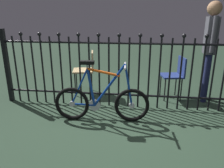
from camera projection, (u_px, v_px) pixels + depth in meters
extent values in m
plane|color=#243728|center=(120.00, 123.00, 3.20)|extent=(20.00, 20.00, 0.00)
cylinder|color=black|center=(8.00, 69.00, 3.89)|extent=(0.03, 0.03, 1.20)
sphere|color=black|center=(2.00, 34.00, 3.69)|extent=(0.07, 0.07, 0.07)
cylinder|color=black|center=(16.00, 70.00, 3.87)|extent=(0.03, 0.03, 1.20)
cylinder|color=black|center=(25.00, 70.00, 3.85)|extent=(0.03, 0.03, 1.20)
sphere|color=black|center=(21.00, 34.00, 3.65)|extent=(0.07, 0.07, 0.07)
cylinder|color=black|center=(34.00, 70.00, 3.83)|extent=(0.03, 0.03, 1.20)
cylinder|color=black|center=(43.00, 71.00, 3.80)|extent=(0.03, 0.03, 1.20)
sphere|color=black|center=(39.00, 34.00, 3.61)|extent=(0.07, 0.07, 0.07)
cylinder|color=black|center=(52.00, 71.00, 3.78)|extent=(0.03, 0.03, 1.20)
cylinder|color=black|center=(61.00, 71.00, 3.76)|extent=(0.03, 0.03, 1.20)
sphere|color=black|center=(59.00, 34.00, 3.57)|extent=(0.07, 0.07, 0.07)
cylinder|color=black|center=(71.00, 72.00, 3.74)|extent=(0.03, 0.03, 1.20)
cylinder|color=black|center=(80.00, 72.00, 3.72)|extent=(0.03, 0.03, 1.20)
sphere|color=black|center=(78.00, 35.00, 3.53)|extent=(0.07, 0.07, 0.07)
cylinder|color=black|center=(90.00, 72.00, 3.70)|extent=(0.03, 0.03, 1.20)
cylinder|color=black|center=(99.00, 73.00, 3.68)|extent=(0.03, 0.03, 1.20)
sphere|color=black|center=(98.00, 35.00, 3.49)|extent=(0.07, 0.07, 0.07)
cylinder|color=black|center=(109.00, 73.00, 3.66)|extent=(0.03, 0.03, 1.20)
cylinder|color=black|center=(119.00, 73.00, 3.64)|extent=(0.03, 0.03, 1.20)
sphere|color=black|center=(119.00, 35.00, 3.45)|extent=(0.07, 0.07, 0.07)
cylinder|color=black|center=(129.00, 73.00, 3.62)|extent=(0.03, 0.03, 1.20)
cylinder|color=black|center=(139.00, 74.00, 3.60)|extent=(0.03, 0.03, 1.20)
sphere|color=black|center=(140.00, 35.00, 3.40)|extent=(0.07, 0.07, 0.07)
cylinder|color=black|center=(149.00, 74.00, 3.58)|extent=(0.03, 0.03, 1.20)
cylinder|color=black|center=(159.00, 75.00, 3.56)|extent=(0.03, 0.03, 1.20)
sphere|color=black|center=(162.00, 36.00, 3.36)|extent=(0.07, 0.07, 0.07)
cylinder|color=black|center=(170.00, 75.00, 3.54)|extent=(0.03, 0.03, 1.20)
cylinder|color=black|center=(180.00, 75.00, 3.52)|extent=(0.03, 0.03, 1.20)
sphere|color=black|center=(184.00, 36.00, 3.32)|extent=(0.07, 0.07, 0.07)
cylinder|color=black|center=(191.00, 76.00, 3.49)|extent=(0.03, 0.03, 1.20)
cylinder|color=black|center=(202.00, 76.00, 3.47)|extent=(0.03, 0.03, 1.20)
sphere|color=black|center=(207.00, 36.00, 3.28)|extent=(0.07, 0.07, 0.07)
cylinder|color=black|center=(213.00, 76.00, 3.45)|extent=(0.03, 0.03, 1.20)
cylinder|color=black|center=(224.00, 77.00, 3.43)|extent=(0.03, 0.03, 1.20)
cylinder|color=black|center=(123.00, 95.00, 3.75)|extent=(4.22, 0.04, 0.04)
cylinder|color=black|center=(124.00, 43.00, 3.47)|extent=(4.22, 0.04, 0.04)
cube|color=black|center=(7.00, 66.00, 3.87)|extent=(0.07, 0.07, 1.32)
torus|color=black|center=(72.00, 104.00, 3.24)|extent=(0.52, 0.09, 0.52)
cylinder|color=silver|center=(72.00, 104.00, 3.24)|extent=(0.09, 0.04, 0.08)
torus|color=black|center=(132.00, 105.00, 3.19)|extent=(0.52, 0.09, 0.52)
cylinder|color=silver|center=(132.00, 105.00, 3.19)|extent=(0.09, 0.04, 0.08)
cylinder|color=navy|center=(109.00, 86.00, 3.12)|extent=(0.48, 0.07, 0.65)
cylinder|color=#EA5914|center=(104.00, 72.00, 3.06)|extent=(0.48, 0.07, 0.14)
cylinder|color=navy|center=(91.00, 87.00, 3.14)|extent=(0.13, 0.04, 0.57)
cylinder|color=navy|center=(83.00, 105.00, 3.24)|extent=(0.34, 0.05, 0.04)
cylinder|color=navy|center=(79.00, 87.00, 3.15)|extent=(0.28, 0.04, 0.56)
cylinder|color=navy|center=(129.00, 85.00, 3.10)|extent=(0.14, 0.04, 0.63)
cylinder|color=silver|center=(125.00, 65.00, 3.01)|extent=(0.03, 0.03, 0.02)
cylinder|color=silver|center=(125.00, 66.00, 3.01)|extent=(0.05, 0.40, 0.03)
cylinder|color=silver|center=(87.00, 66.00, 3.05)|extent=(0.03, 0.03, 0.07)
cube|color=black|center=(87.00, 62.00, 3.03)|extent=(0.21, 0.10, 0.05)
cylinder|color=silver|center=(95.00, 105.00, 3.23)|extent=(0.18, 0.02, 0.18)
cylinder|color=black|center=(165.00, 90.00, 3.97)|extent=(0.02, 0.02, 0.43)
cylinder|color=black|center=(160.00, 85.00, 4.26)|extent=(0.02, 0.02, 0.43)
cylinder|color=black|center=(181.00, 90.00, 3.98)|extent=(0.02, 0.02, 0.43)
cylinder|color=black|center=(176.00, 85.00, 4.27)|extent=(0.02, 0.02, 0.43)
cube|color=navy|center=(171.00, 76.00, 4.05)|extent=(0.45, 0.45, 0.03)
cube|color=navy|center=(182.00, 66.00, 4.00)|extent=(0.09, 0.36, 0.33)
cylinder|color=black|center=(75.00, 85.00, 4.22)|extent=(0.02, 0.02, 0.46)
cylinder|color=black|center=(77.00, 80.00, 4.53)|extent=(0.02, 0.02, 0.46)
cylinder|color=black|center=(92.00, 84.00, 4.24)|extent=(0.02, 0.02, 0.46)
cylinder|color=black|center=(92.00, 80.00, 4.55)|extent=(0.02, 0.02, 0.46)
cube|color=tan|center=(83.00, 70.00, 4.31)|extent=(0.47, 0.47, 0.03)
cube|color=tan|center=(93.00, 60.00, 4.26)|extent=(0.11, 0.38, 0.35)
cylinder|color=#191E3F|center=(206.00, 79.00, 3.88)|extent=(0.11, 0.11, 0.89)
cylinder|color=#191E3F|center=(204.00, 76.00, 4.03)|extent=(0.11, 0.11, 0.89)
cube|color=#3F3F47|center=(211.00, 35.00, 3.72)|extent=(0.20, 0.31, 0.63)
cylinder|color=#3F3F47|center=(214.00, 35.00, 3.52)|extent=(0.08, 0.08, 0.60)
cylinder|color=#3F3F47|center=(209.00, 33.00, 3.90)|extent=(0.08, 0.08, 0.60)
sphere|color=#8C6647|center=(215.00, 8.00, 3.58)|extent=(0.24, 0.24, 0.24)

